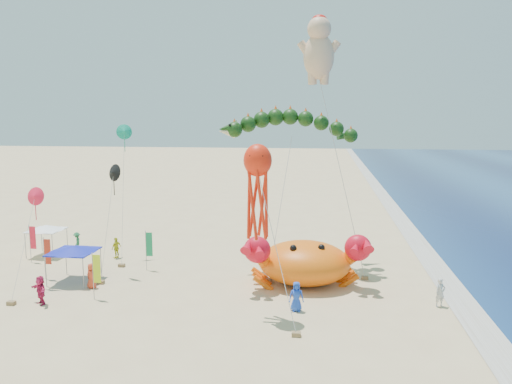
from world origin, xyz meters
TOP-DOWN VIEW (x-y plane):
  - ground at (0.00, 0.00)m, footprint 320.00×320.00m
  - foam_strip at (12.00, 0.00)m, footprint 320.00×320.00m
  - crab_inflatable at (1.67, 0.84)m, footprint 8.89×6.67m
  - dragon_kite at (0.18, 5.86)m, footprint 11.26×7.78m
  - cherub_kite at (2.36, 5.63)m, footprint 5.17×4.28m
  - octopus_kite at (-0.90, -5.21)m, footprint 3.60×3.63m
  - canopy_blue at (-15.08, -0.74)m, footprint 3.36×3.36m
  - canopy_white at (-20.90, 5.50)m, footprint 2.97×2.97m
  - feather_flags at (-15.11, 0.31)m, footprint 10.85×7.42m
  - beachgoers at (-10.53, -0.59)m, footprint 30.27×13.85m
  - small_kites at (-14.47, 1.66)m, footprint 5.89×12.05m

SIDE VIEW (x-z plane):
  - ground at x=0.00m, z-range 0.00..0.00m
  - foam_strip at x=12.00m, z-range 0.01..0.01m
  - beachgoers at x=-10.53m, z-range -0.03..1.86m
  - crab_inflatable at x=1.67m, z-range -0.23..3.67m
  - feather_flags at x=-15.11m, z-range 0.41..3.61m
  - canopy_white at x=-20.90m, z-range 1.09..3.79m
  - canopy_blue at x=-15.08m, z-range 1.09..3.79m
  - small_kites at x=-14.47m, z-range 1.80..13.20m
  - octopus_kite at x=-0.90m, z-range 2.83..13.25m
  - dragon_kite at x=0.18m, z-range 4.87..17.10m
  - cherub_kite at x=2.36m, z-range 7.35..26.97m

